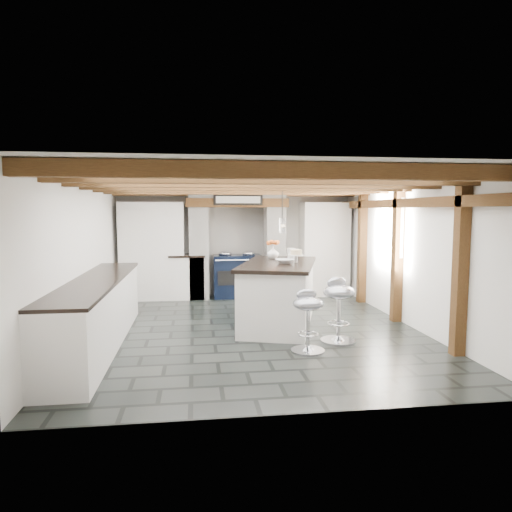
{
  "coord_description": "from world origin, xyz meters",
  "views": [
    {
      "loc": [
        -0.88,
        -6.88,
        1.84
      ],
      "look_at": [
        0.1,
        0.4,
        1.1
      ],
      "focal_mm": 32.0,
      "sensor_mm": 36.0,
      "label": 1
    }
  ],
  "objects": [
    {
      "name": "ground",
      "position": [
        0.0,
        0.0,
        0.0
      ],
      "size": [
        6.0,
        6.0,
        0.0
      ],
      "primitive_type": "plane",
      "color": "black",
      "rests_on": "ground"
    },
    {
      "name": "room_shell",
      "position": [
        -0.61,
        1.42,
        1.07
      ],
      "size": [
        6.0,
        6.03,
        6.0
      ],
      "color": "white",
      "rests_on": "ground"
    },
    {
      "name": "range_cooker",
      "position": [
        0.0,
        2.68,
        0.47
      ],
      "size": [
        1.0,
        0.63,
        0.99
      ],
      "color": "black",
      "rests_on": "ground"
    },
    {
      "name": "kitchen_island",
      "position": [
        0.43,
        0.17,
        0.52
      ],
      "size": [
        1.64,
        2.28,
        1.35
      ],
      "rotation": [
        0.0,
        0.0,
        -0.31
      ],
      "color": "white",
      "rests_on": "ground"
    },
    {
      "name": "bar_stool_near",
      "position": [
        1.09,
        -0.84,
        0.56
      ],
      "size": [
        0.55,
        0.55,
        0.91
      ],
      "rotation": [
        0.0,
        0.0,
        0.29
      ],
      "color": "silver",
      "rests_on": "ground"
    },
    {
      "name": "bar_stool_far",
      "position": [
        0.56,
        -1.22,
        0.51
      ],
      "size": [
        0.45,
        0.45,
        0.82
      ],
      "rotation": [
        0.0,
        0.0,
        0.13
      ],
      "color": "silver",
      "rests_on": "ground"
    }
  ]
}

